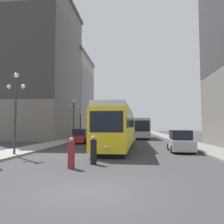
{
  "coord_description": "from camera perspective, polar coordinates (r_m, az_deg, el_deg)",
  "views": [
    {
      "loc": [
        1.39,
        -7.29,
        2.13
      ],
      "look_at": [
        -0.05,
        7.22,
        3.09
      ],
      "focal_mm": 35.46,
      "sensor_mm": 36.0,
      "label": 1
    }
  ],
  "objects": [
    {
      "name": "ground_plane",
      "position": [
        7.72,
        -5.24,
        -19.76
      ],
      "size": [
        200.0,
        200.0,
        0.0
      ],
      "primitive_type": "plane",
      "color": "#38383A"
    },
    {
      "name": "sidewalk_left",
      "position": [
        48.28,
        -5.72,
        -6.17
      ],
      "size": [
        2.95,
        120.0,
        0.15
      ],
      "primitive_type": "cube",
      "color": "gray",
      "rests_on": "ground"
    },
    {
      "name": "sidewalk_right",
      "position": [
        47.81,
        13.79,
        -6.1
      ],
      "size": [
        2.95,
        120.0,
        0.15
      ],
      "primitive_type": "cube",
      "color": "gray",
      "rests_on": "ground"
    },
    {
      "name": "streetcar",
      "position": [
        21.74,
        1.58,
        -3.83
      ],
      "size": [
        3.08,
        15.08,
        3.89
      ],
      "rotation": [
        0.0,
        0.0,
        -0.03
      ],
      "color": "black",
      "rests_on": "ground"
    },
    {
      "name": "transit_bus",
      "position": [
        40.32,
        7.58,
        -3.98
      ],
      "size": [
        2.7,
        11.62,
        3.45
      ],
      "rotation": [
        0.0,
        0.0,
        -0.01
      ],
      "color": "black",
      "rests_on": "ground"
    },
    {
      "name": "parked_car_left_near",
      "position": [
        28.61,
        -7.97,
        -6.29
      ],
      "size": [
        2.07,
        4.37,
        1.82
      ],
      "rotation": [
        0.0,
        0.0,
        -0.06
      ],
      "color": "black",
      "rests_on": "ground"
    },
    {
      "name": "parked_car_left_mid",
      "position": [
        37.19,
        -4.78,
        -5.72
      ],
      "size": [
        2.06,
        4.71,
        1.82
      ],
      "rotation": [
        0.0,
        0.0,
        0.05
      ],
      "color": "black",
      "rests_on": "ground"
    },
    {
      "name": "parked_car_right_far",
      "position": [
        19.83,
        17.21,
        -7.31
      ],
      "size": [
        2.03,
        4.37,
        1.82
      ],
      "rotation": [
        0.0,
        0.0,
        3.1
      ],
      "color": "black",
      "rests_on": "ground"
    },
    {
      "name": "pedestrian_crossing_near",
      "position": [
        11.66,
        -10.47,
        -10.54
      ],
      "size": [
        0.36,
        0.36,
        1.59
      ],
      "rotation": [
        0.0,
        0.0,
        1.71
      ],
      "color": "maroon",
      "rests_on": "ground"
    },
    {
      "name": "pedestrian_crossing_far",
      "position": [
        12.72,
        -4.79,
        -9.97
      ],
      "size": [
        0.36,
        0.36,
        1.61
      ],
      "rotation": [
        0.0,
        0.0,
        0.25
      ],
      "color": "black",
      "rests_on": "ground"
    },
    {
      "name": "lamp_post_left_near",
      "position": [
        17.67,
        -23.58,
        2.65
      ],
      "size": [
        1.41,
        0.36,
        5.92
      ],
      "color": "#333338",
      "rests_on": "sidewalk_left"
    },
    {
      "name": "lamp_post_left_far",
      "position": [
        32.16,
        -9.89,
        -0.42
      ],
      "size": [
        1.41,
        0.36,
        5.85
      ],
      "color": "#333338",
      "rests_on": "sidewalk_left"
    },
    {
      "name": "building_left_corner",
      "position": [
        42.0,
        -17.67,
        10.85
      ],
      "size": [
        11.21,
        16.22,
        24.45
      ],
      "color": "slate",
      "rests_on": "ground"
    },
    {
      "name": "building_left_midblock",
      "position": [
        55.05,
        -11.72,
        4.31
      ],
      "size": [
        11.37,
        15.69,
        19.02
      ],
      "color": "#A89E8E",
      "rests_on": "ground"
    }
  ]
}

